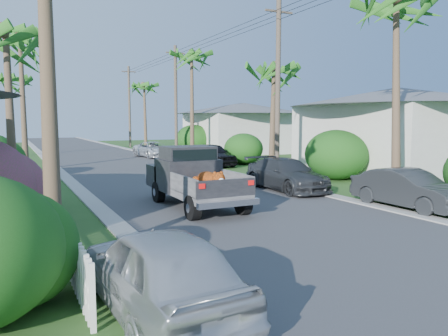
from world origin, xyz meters
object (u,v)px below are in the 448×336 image
parked_car_ln (158,271)px  house_right_far (243,130)px  house_right_near (395,134)px  palm_r_d (144,85)px  parked_car_rd (153,150)px  parked_car_rn (408,189)px  utility_pole_d (129,106)px  parked_car_rm (286,175)px  palm_r_c (192,54)px  utility_pole_c (176,100)px  palm_l_b (6,32)px  pickup_truck (191,177)px  palm_l_c (20,33)px  palm_l_d (9,78)px  palm_r_b (273,67)px  parked_car_rf (212,155)px  utility_pole_b (278,88)px

parked_car_ln → house_right_far: (18.00, 29.84, 1.44)m
house_right_near → house_right_far: house_right_near is taller
palm_r_d → parked_car_rd: bearing=-103.5°
parked_car_rn → utility_pole_d: utility_pole_d is taller
parked_car_rm → house_right_near: size_ratio=0.51×
parked_car_rn → house_right_near: (8.00, 7.84, 1.56)m
palm_r_c → utility_pole_c: palm_r_c is taller
palm_l_b → palm_r_d: palm_r_d is taller
parked_car_rd → parked_car_ln: size_ratio=1.12×
pickup_truck → palm_l_c: (-4.73, 14.02, 6.90)m
pickup_truck → utility_pole_c: (6.87, 20.02, 3.59)m
parked_car_rd → palm_r_c: 8.15m
palm_l_d → house_right_far: (19.50, -4.00, -4.32)m
palm_r_b → utility_pole_c: size_ratio=0.80×
parked_car_ln → palm_l_b: size_ratio=0.54×
pickup_truck → parked_car_rd: 20.51m
palm_r_c → palm_r_d: bearing=88.8°
parked_car_rn → palm_r_b: palm_r_b is taller
palm_l_c → palm_r_b: palm_l_c is taller
parked_car_rm → palm_r_c: (2.60, 16.76, 7.44)m
pickup_truck → parked_car_ln: bearing=-115.5°
parked_car_rm → parked_car_ln: 12.51m
palm_l_b → palm_r_c: 19.21m
pickup_truck → palm_l_b: 8.55m
palm_l_d → utility_pole_d: size_ratio=0.86×
house_right_far → utility_pole_d: size_ratio=1.00×
parked_car_rm → parked_car_rn: bearing=-74.3°
house_right_near → utility_pole_c: size_ratio=1.00×
pickup_truck → parked_car_rm: pickup_truck is taller
house_right_near → palm_l_b: bearing=180.0°
parked_car_rm → parked_car_ln: (-8.60, -9.08, 0.02)m
parked_car_rf → house_right_near: size_ratio=0.48×
utility_pole_d → palm_l_b: bearing=-111.8°
pickup_truck → parked_car_rm: bearing=14.5°
palm_r_b → parked_car_ln: bearing=-128.0°
parked_car_rn → palm_r_c: (1.20, 21.84, 7.45)m
parked_car_rm → parked_car_rf: 10.60m
utility_pole_c → utility_pole_d: size_ratio=1.00×
palm_l_c → parked_car_rm: bearing=-53.0°
palm_l_c → palm_l_d: size_ratio=1.19×
parked_car_rd → utility_pole_c: utility_pole_c is taller
parked_car_rn → palm_r_d: (1.50, 35.84, 6.08)m
parked_car_rf → palm_r_d: size_ratio=0.54×
palm_l_d → utility_pole_b: bearing=-60.0°
pickup_truck → palm_l_c: size_ratio=0.56×
parked_car_rm → palm_l_d: size_ratio=0.59×
utility_pole_b → parked_car_rn: bearing=-93.9°
utility_pole_c → palm_l_b: bearing=-127.8°
palm_r_b → palm_r_c: (-0.40, 11.00, 2.16)m
pickup_truck → parked_car_rf: 13.33m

